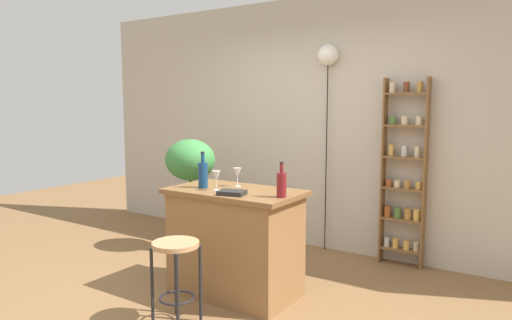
# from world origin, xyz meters

# --- Properties ---
(ground) EXTENTS (12.00, 12.00, 0.00)m
(ground) POSITION_xyz_m (0.00, 0.00, 0.00)
(ground) COLOR brown
(back_wall) EXTENTS (6.40, 0.10, 2.80)m
(back_wall) POSITION_xyz_m (0.00, 1.95, 1.40)
(back_wall) COLOR #BCB2A3
(back_wall) RESTS_ON ground
(kitchen_counter) EXTENTS (1.13, 0.65, 0.91)m
(kitchen_counter) POSITION_xyz_m (0.00, 0.30, 0.46)
(kitchen_counter) COLOR olive
(kitchen_counter) RESTS_ON ground
(bar_stool) EXTENTS (0.35, 0.35, 0.63)m
(bar_stool) POSITION_xyz_m (-0.03, -0.39, 0.47)
(bar_stool) COLOR black
(bar_stool) RESTS_ON ground
(spice_shelf) EXTENTS (0.43, 0.13, 1.88)m
(spice_shelf) POSITION_xyz_m (0.98, 1.81, 0.94)
(spice_shelf) COLOR brown
(spice_shelf) RESTS_ON ground
(plant_stool) EXTENTS (0.34, 0.34, 0.40)m
(plant_stool) POSITION_xyz_m (-1.13, 1.03, 0.20)
(plant_stool) COLOR #2D2823
(plant_stool) RESTS_ON ground
(potted_plant) EXTENTS (0.57, 0.52, 0.84)m
(potted_plant) POSITION_xyz_m (-1.13, 1.03, 0.94)
(potted_plant) COLOR #514C47
(potted_plant) RESTS_ON plant_stool
(bottle_olive_oil) EXTENTS (0.08, 0.08, 0.31)m
(bottle_olive_oil) POSITION_xyz_m (-0.28, 0.22, 1.03)
(bottle_olive_oil) COLOR navy
(bottle_olive_oil) RESTS_ON kitchen_counter
(bottle_spirits_clear) EXTENTS (0.08, 0.08, 0.28)m
(bottle_spirits_clear) POSITION_xyz_m (0.49, 0.24, 1.01)
(bottle_spirits_clear) COLOR maroon
(bottle_spirits_clear) RESTS_ON kitchen_counter
(wine_glass_left) EXTENTS (0.07, 0.07, 0.16)m
(wine_glass_left) POSITION_xyz_m (-0.11, 0.20, 1.03)
(wine_glass_left) COLOR silver
(wine_glass_left) RESTS_ON kitchen_counter
(wine_glass_center) EXTENTS (0.07, 0.07, 0.16)m
(wine_glass_center) POSITION_xyz_m (-0.07, 0.44, 1.03)
(wine_glass_center) COLOR silver
(wine_glass_center) RESTS_ON kitchen_counter
(cookbook) EXTENTS (0.24, 0.20, 0.03)m
(cookbook) POSITION_xyz_m (0.11, 0.11, 0.93)
(cookbook) COLOR black
(cookbook) RESTS_ON kitchen_counter
(pendant_globe_light) EXTENTS (0.22, 0.22, 2.26)m
(pendant_globe_light) POSITION_xyz_m (0.12, 1.84, 2.12)
(pendant_globe_light) COLOR black
(pendant_globe_light) RESTS_ON ground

